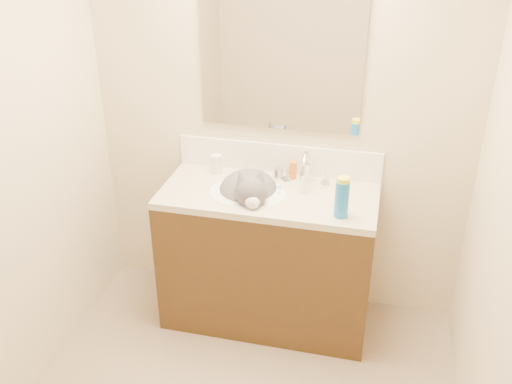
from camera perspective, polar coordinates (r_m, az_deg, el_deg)
The scene contains 16 objects.
room_shell at distance 2.03m, azimuth -4.48°, elevation 3.21°, with size 2.24×2.54×2.52m.
vanity_cabinet at distance 3.38m, azimuth 1.20°, elevation -6.80°, with size 1.20×0.55×0.82m, color #3E2811.
counter_slab at distance 3.16m, azimuth 1.27°, elevation -0.35°, with size 1.20×0.55×0.04m, color beige.
basin at distance 3.18m, azimuth -0.97°, elevation -1.16°, with size 0.45×0.36×0.14m, color white.
faucet at distance 3.20m, azimuth 4.97°, elevation 2.09°, with size 0.28×0.20×0.21m.
cat at distance 3.18m, azimuth -0.70°, elevation -0.09°, with size 0.46×0.51×0.35m.
backsplash at distance 3.34m, azimuth 2.26°, elevation 3.38°, with size 1.20×0.02×0.18m, color white.
mirror at distance 3.15m, azimuth 2.46°, elevation 13.22°, with size 0.90×0.02×0.80m, color white.
pill_bottle at distance 3.36m, azimuth -3.98°, elevation 2.82°, with size 0.06×0.06×0.11m, color silver.
pill_label at distance 3.36m, azimuth -3.97°, elevation 2.63°, with size 0.05×0.05×0.04m, color #DC4424.
silver_jar at distance 3.30m, azimuth 2.26°, elevation 1.89°, with size 0.05×0.05×0.06m, color #B7B7BC.
amber_bottle at distance 3.29m, azimuth 3.71°, elevation 2.21°, with size 0.04×0.04×0.11m, color #CB5F17.
toothbrush at distance 3.19m, azimuth 2.34°, elevation 0.42°, with size 0.01×0.13×0.01m, color silver.
toothbrush_head at distance 3.19m, azimuth 2.34°, elevation 0.48°, with size 0.02×0.03×0.02m, color #67B0DB.
spray_can at distance 2.90m, azimuth 8.57°, elevation -0.72°, with size 0.07×0.07×0.20m, color blue.
spray_cap at distance 2.86m, azimuth 8.71°, elevation 1.07°, with size 0.06×0.06×0.04m, color yellow.
Camera 1 is at (0.58, -1.75, 2.32)m, focal length 40.00 mm.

